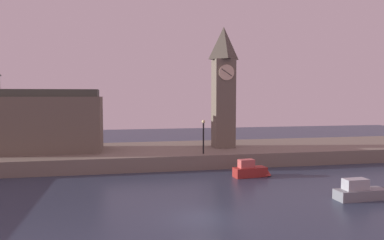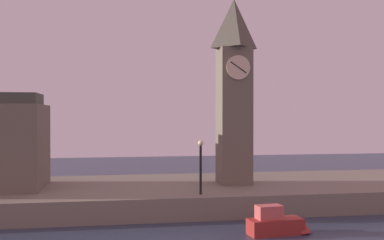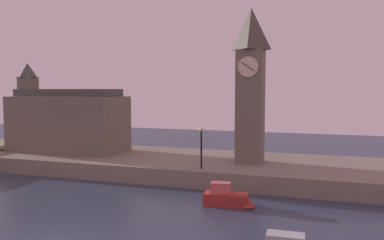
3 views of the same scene
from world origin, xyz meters
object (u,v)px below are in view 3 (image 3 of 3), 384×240
streetlamp (201,142)px  boat_dinghy_red (229,198)px  clock_tower (251,83)px  parliament_hall (66,121)px

streetlamp → boat_dinghy_red: (3.56, -4.91, -3.15)m
clock_tower → parliament_hall: (-20.38, 0.54, -3.99)m
parliament_hall → boat_dinghy_red: 23.13m
clock_tower → parliament_hall: clock_tower is taller
boat_dinghy_red → parliament_hall: bearing=154.8°
boat_dinghy_red → streetlamp: bearing=125.9°
streetlamp → boat_dinghy_red: size_ratio=0.95×
streetlamp → boat_dinghy_red: bearing=-54.1°
parliament_hall → boat_dinghy_red: size_ratio=3.29×
clock_tower → boat_dinghy_red: size_ratio=3.75×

